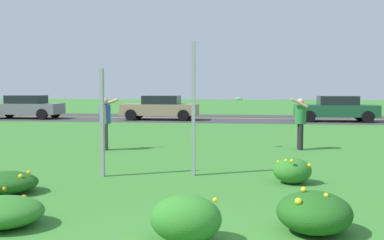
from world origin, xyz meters
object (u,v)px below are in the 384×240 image
(frisbee_pale_blue, at_px, (239,99))
(car_dark_green_center_left, at_px, (336,109))
(person_thrower_blue_shirt, at_px, (105,119))
(sign_post_near_path, at_px, (102,123))
(car_gray_rightmost, at_px, (25,107))
(person_catcher_green_shirt, at_px, (300,119))
(car_tan_center_right, at_px, (160,108))
(sign_post_by_roadside, at_px, (194,109))

(frisbee_pale_blue, distance_m, car_dark_green_center_left, 13.32)
(person_thrower_blue_shirt, distance_m, car_dark_green_center_left, 16.01)
(sign_post_near_path, distance_m, car_gray_rightmost, 20.29)
(sign_post_near_path, bearing_deg, car_gray_rightmost, 122.41)
(frisbee_pale_blue, height_order, car_dark_green_center_left, frisbee_pale_blue)
(person_thrower_blue_shirt, relative_size, car_dark_green_center_left, 0.35)
(person_catcher_green_shirt, xyz_separation_m, frisbee_pale_blue, (-1.86, 0.01, 0.60))
(person_catcher_green_shirt, relative_size, car_tan_center_right, 0.36)
(sign_post_near_path, bearing_deg, frisbee_pale_blue, 60.48)
(car_dark_green_center_left, bearing_deg, car_gray_rightmost, 180.00)
(frisbee_pale_blue, bearing_deg, person_catcher_green_shirt, -0.27)
(person_catcher_green_shirt, distance_m, car_gray_rightmost, 19.76)
(frisbee_pale_blue, distance_m, car_gray_rightmost, 18.35)
(sign_post_near_path, height_order, car_dark_green_center_left, sign_post_near_path)
(person_thrower_blue_shirt, bearing_deg, car_gray_rightmost, 126.10)
(sign_post_near_path, xyz_separation_m, person_catcher_green_shirt, (4.60, 4.84, -0.21))
(car_dark_green_center_left, relative_size, car_tan_center_right, 1.00)
(car_dark_green_center_left, bearing_deg, person_thrower_blue_shirt, -124.72)
(person_thrower_blue_shirt, height_order, person_catcher_green_shirt, person_catcher_green_shirt)
(sign_post_by_roadside, height_order, person_catcher_green_shirt, sign_post_by_roadside)
(car_tan_center_right, height_order, car_gray_rightmost, same)
(sign_post_by_roadside, bearing_deg, frisbee_pale_blue, 79.35)
(person_catcher_green_shirt, relative_size, frisbee_pale_blue, 6.54)
(person_thrower_blue_shirt, height_order, car_tan_center_right, person_thrower_blue_shirt)
(person_catcher_green_shirt, bearing_deg, sign_post_near_path, -133.58)
(person_catcher_green_shirt, bearing_deg, car_tan_center_right, 119.33)
(person_thrower_blue_shirt, relative_size, person_catcher_green_shirt, 0.99)
(car_gray_rightmost, bearing_deg, car_dark_green_center_left, 0.00)
(sign_post_near_path, xyz_separation_m, sign_post_by_roadside, (1.90, 0.37, 0.29))
(sign_post_by_roadside, bearing_deg, car_dark_green_center_left, 70.48)
(car_tan_center_right, bearing_deg, frisbee_pale_blue, -67.66)
(person_catcher_green_shirt, distance_m, frisbee_pale_blue, 1.95)
(car_tan_center_right, bearing_deg, person_thrower_blue_shirt, -85.54)
(person_catcher_green_shirt, distance_m, car_dark_green_center_left, 12.71)
(person_catcher_green_shirt, bearing_deg, person_thrower_blue_shirt, -171.60)
(sign_post_near_path, bearing_deg, person_catcher_green_shirt, 46.42)
(frisbee_pale_blue, bearing_deg, car_gray_rightmost, 137.95)
(sign_post_by_roadside, relative_size, car_dark_green_center_left, 0.64)
(sign_post_near_path, xyz_separation_m, person_thrower_blue_shirt, (-1.28, 3.97, -0.20))
(car_dark_green_center_left, bearing_deg, person_catcher_green_shirt, -104.76)
(sign_post_by_roadside, distance_m, car_gray_rightmost, 21.08)
(person_catcher_green_shirt, height_order, car_gray_rightmost, person_catcher_green_shirt)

